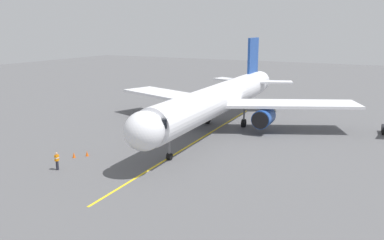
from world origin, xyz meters
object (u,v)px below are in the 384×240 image
object	(u,v)px
safety_cone_nose_left	(87,154)
airplane	(219,100)
ground_crew_marshaller	(57,161)
safety_cone_nose_right	(74,155)

from	to	relation	value
safety_cone_nose_left	airplane	bearing A→B (deg)	-114.02
ground_crew_marshaller	safety_cone_nose_right	size ratio (longest dim) A/B	3.11
airplane	safety_cone_nose_right	distance (m)	19.89
ground_crew_marshaller	safety_cone_nose_left	distance (m)	4.61
ground_crew_marshaller	safety_cone_nose_left	size ratio (longest dim) A/B	3.11
safety_cone_nose_left	safety_cone_nose_right	world-z (taller)	same
safety_cone_nose_left	safety_cone_nose_right	size ratio (longest dim) A/B	1.00
safety_cone_nose_right	ground_crew_marshaller	bearing A→B (deg)	110.10
airplane	ground_crew_marshaller	bearing A→B (deg)	71.79
ground_crew_marshaller	safety_cone_nose_right	distance (m)	3.81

